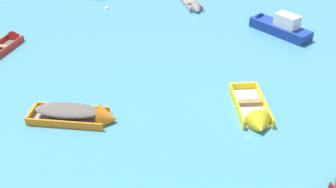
{
  "coord_description": "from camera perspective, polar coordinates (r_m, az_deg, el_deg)",
  "views": [
    {
      "loc": [
        0.5,
        4.14,
        12.52
      ],
      "look_at": [
        0.0,
        23.34,
        0.15
      ],
      "focal_mm": 43.11,
      "sensor_mm": 36.0,
      "label": 1
    }
  ],
  "objects": [
    {
      "name": "rowboat_red_distant_center",
      "position": [
        30.92,
        -21.32,
        6.97
      ],
      "size": [
        1.97,
        3.78,
        1.08
      ],
      "color": "#4C4C51",
      "rests_on": "ground_plane"
    },
    {
      "name": "motor_launch_deep_blue_outer_left",
      "position": [
        31.6,
        15.12,
        9.34
      ],
      "size": [
        4.49,
        4.85,
        1.84
      ],
      "color": "navy",
      "rests_on": "ground_plane"
    },
    {
      "name": "rowboat_yellow_far_left",
      "position": [
        21.37,
        12.23,
        -3.21
      ],
      "size": [
        1.92,
        4.43,
        1.44
      ],
      "color": "beige",
      "rests_on": "ground_plane"
    },
    {
      "name": "mooring_buoy_between_boats_right",
      "position": [
        35.63,
        -8.66,
        11.84
      ],
      "size": [
        0.4,
        0.4,
        0.4
      ],
      "primitive_type": "sphere",
      "color": "silver",
      "rests_on": "ground_plane"
    },
    {
      "name": "rowboat_grey_back_row_right",
      "position": [
        35.05,
        3.75,
        12.1
      ],
      "size": [
        2.11,
        3.82,
        1.11
      ],
      "color": "gray",
      "rests_on": "ground_plane"
    },
    {
      "name": "rowboat_orange_back_row_center",
      "position": [
        21.3,
        -11.95,
        -2.91
      ],
      "size": [
        4.73,
        1.93,
        1.41
      ],
      "color": "gray",
      "rests_on": "ground_plane"
    }
  ]
}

